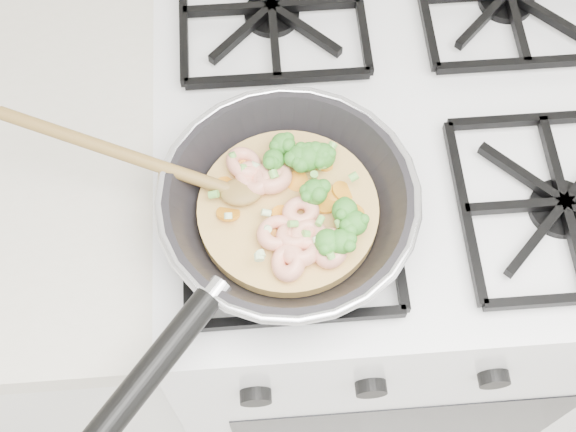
{
  "coord_description": "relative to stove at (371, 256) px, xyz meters",
  "views": [
    {
      "loc": [
        -0.18,
        1.18,
        1.67
      ],
      "look_at": [
        -0.15,
        1.55,
        0.93
      ],
      "focal_mm": 48.41,
      "sensor_mm": 36.0,
      "label": 1
    }
  ],
  "objects": [
    {
      "name": "skillet",
      "position": [
        -0.16,
        -0.15,
        0.49
      ],
      "size": [
        0.43,
        0.38,
        0.09
      ],
      "rotation": [
        0.0,
        0.0,
        0.23
      ],
      "color": "black",
      "rests_on": "stove"
    },
    {
      "name": "stove",
      "position": [
        0.0,
        0.0,
        0.0
      ],
      "size": [
        0.6,
        0.6,
        0.92
      ],
      "color": "white",
      "rests_on": "ground"
    }
  ]
}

